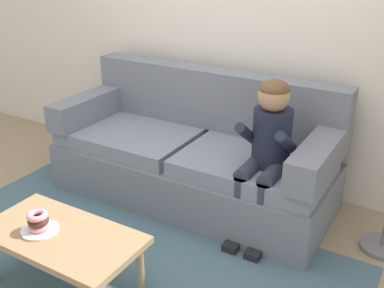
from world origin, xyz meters
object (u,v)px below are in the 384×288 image
(couch, at_px, (195,156))
(donut, at_px, (39,226))
(toy_controller, at_px, (85,222))
(coffee_table, at_px, (61,240))
(person_child, at_px, (267,145))

(couch, xyz_separation_m, donut, (-0.21, -1.39, 0.07))
(toy_controller, bearing_deg, donut, -59.26)
(couch, distance_m, toy_controller, 0.98)
(coffee_table, height_order, person_child, person_child)
(couch, bearing_deg, donut, -98.58)
(person_child, bearing_deg, coffee_table, -123.84)
(couch, height_order, person_child, person_child)
(coffee_table, xyz_separation_m, toy_controller, (-0.37, 0.55, -0.32))
(donut, relative_size, toy_controller, 0.53)
(couch, relative_size, coffee_table, 2.31)
(coffee_table, height_order, donut, donut)
(couch, xyz_separation_m, person_child, (0.67, -0.21, 0.32))
(couch, bearing_deg, coffee_table, -93.86)
(person_child, bearing_deg, donut, -126.76)
(donut, distance_m, toy_controller, 0.75)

